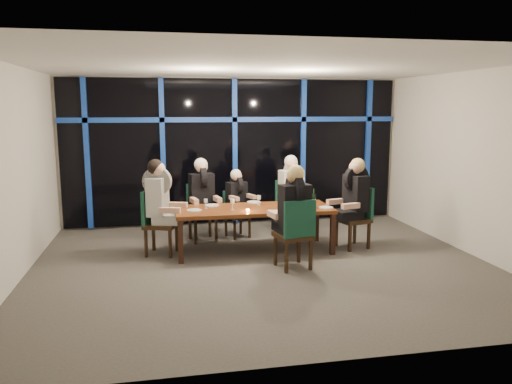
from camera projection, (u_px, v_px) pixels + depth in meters
room at (264, 133)px, 7.33m from camera, size 7.04×7.00×3.02m
window_wall at (235, 149)px, 10.25m from camera, size 6.86×0.43×2.94m
dining_table at (254, 212)px, 8.33m from camera, size 2.60×1.00×0.75m
chair_far_left at (201, 209)px, 9.11m from camera, size 0.56×0.56×1.03m
chair_far_mid at (236, 211)px, 9.35m from camera, size 0.53×0.53×0.87m
chair_far_right at (290, 204)px, 9.51m from camera, size 0.58×0.58×1.04m
chair_end_left at (155, 219)px, 8.18m from camera, size 0.62×0.62×1.08m
chair_end_right at (357, 214)px, 8.61m from camera, size 0.60×0.60×1.06m
chair_near_mid at (296, 231)px, 7.40m from camera, size 0.58×0.58×1.07m
diner_far_left at (202, 188)px, 8.97m from camera, size 0.56×0.68×1.00m
diner_far_mid at (237, 193)px, 9.23m from camera, size 0.54×0.60×0.85m
diner_far_right at (292, 184)px, 9.36m from camera, size 0.58×0.70×1.01m
diner_end_left at (160, 193)px, 8.10m from camera, size 0.73×0.63×1.05m
diner_end_right at (354, 190)px, 8.50m from camera, size 0.72×0.61×1.03m
diner_near_mid at (294, 202)px, 7.41m from camera, size 0.58×0.71×1.05m
plate_far_left at (212, 205)px, 8.49m from camera, size 0.24×0.24×0.01m
plate_far_mid at (254, 202)px, 8.78m from camera, size 0.24×0.24×0.01m
plate_far_right at (307, 201)px, 8.89m from camera, size 0.24×0.24×0.01m
plate_end_left at (194, 210)px, 8.09m from camera, size 0.24×0.24×0.01m
plate_end_right at (326, 208)px, 8.30m from camera, size 0.24×0.24×0.01m
plate_near_mid at (278, 212)px, 7.97m from camera, size 0.24×0.24×0.01m
wine_bottle at (314, 200)px, 8.29m from camera, size 0.08×0.08×0.33m
water_pitcher at (302, 202)px, 8.25m from camera, size 0.14×0.12×0.22m
tea_light at (248, 210)px, 8.05m from camera, size 0.05×0.05×0.03m
wine_glass_a at (232, 202)px, 8.14m from camera, size 0.07×0.07×0.18m
wine_glass_b at (259, 198)px, 8.52m from camera, size 0.07×0.07×0.17m
wine_glass_c at (282, 198)px, 8.40m from camera, size 0.07×0.07×0.19m
wine_glass_d at (206, 201)px, 8.27m from camera, size 0.06×0.06×0.16m
wine_glass_e at (300, 197)px, 8.63m from camera, size 0.06×0.06×0.17m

